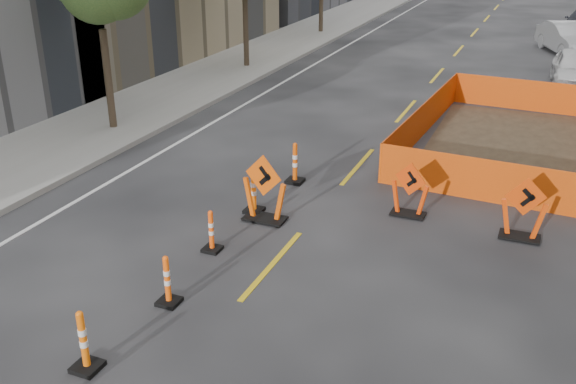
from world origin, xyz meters
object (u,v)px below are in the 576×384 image
at_px(channelizer_2, 83,341).
at_px(channelizer_3, 167,280).
at_px(chevron_sign_right, 524,208).
at_px(parked_car_mid, 567,38).
at_px(chevron_sign_left, 264,188).
at_px(channelizer_5, 254,191).
at_px(channelizer_6, 295,163).
at_px(parked_car_near, 576,69).
at_px(channelizer_4, 211,231).
at_px(chevron_sign_center, 410,189).

relative_size(channelizer_2, channelizer_3, 1.08).
bearing_deg(chevron_sign_right, parked_car_mid, 72.33).
relative_size(chevron_sign_left, parked_car_mid, 0.35).
relative_size(channelizer_5, channelizer_6, 0.98).
xyz_separation_m(chevron_sign_left, parked_car_mid, (6.12, 23.56, -0.05)).
bearing_deg(parked_car_mid, channelizer_3, -126.19).
xyz_separation_m(channelizer_6, chevron_sign_right, (5.80, -1.06, 0.17)).
distance_m(channelizer_5, channelizer_6, 2.10).
height_order(channelizer_6, parked_car_near, parked_car_near).
xyz_separation_m(channelizer_2, chevron_sign_left, (0.37, 5.94, 0.28)).
bearing_deg(channelizer_2, chevron_sign_left, 86.43).
distance_m(channelizer_4, parked_car_near, 19.31).
bearing_deg(parked_car_mid, chevron_sign_right, -114.62).
height_order(channelizer_2, channelizer_3, channelizer_2).
relative_size(channelizer_5, chevron_sign_center, 0.81).
bearing_deg(channelizer_3, parked_car_near, 71.44).
bearing_deg(channelizer_4, parked_car_near, 68.78).
distance_m(channelizer_6, parked_car_near, 15.40).
height_order(chevron_sign_center, chevron_sign_right, chevron_sign_right).
height_order(chevron_sign_center, parked_car_near, parked_car_near).
relative_size(chevron_sign_center, chevron_sign_right, 0.92).
xyz_separation_m(chevron_sign_left, chevron_sign_center, (3.04, 1.56, -0.14)).
relative_size(channelizer_3, channelizer_6, 0.89).
height_order(channelizer_2, channelizer_6, channelizer_6).
relative_size(channelizer_4, chevron_sign_left, 0.57).
bearing_deg(parked_car_mid, parked_car_near, -109.80).
height_order(channelizer_5, chevron_sign_center, chevron_sign_center).
relative_size(channelizer_2, channelizer_6, 0.97).
bearing_deg(channelizer_5, chevron_sign_center, 19.70).
bearing_deg(parked_car_mid, channelizer_5, -128.98).
bearing_deg(chevron_sign_right, channelizer_3, -154.25).
bearing_deg(chevron_sign_right, chevron_sign_left, 177.26).
bearing_deg(channelizer_3, channelizer_6, 90.28).
xyz_separation_m(channelizer_3, chevron_sign_right, (5.77, 5.20, 0.23)).
distance_m(channelizer_5, chevron_sign_left, 0.60).
xyz_separation_m(chevron_sign_right, parked_car_near, (0.97, 14.88, 0.03)).
bearing_deg(chevron_sign_left, channelizer_4, -91.35).
distance_m(channelizer_2, chevron_sign_right, 9.42).
xyz_separation_m(channelizer_4, parked_car_near, (6.99, 18.00, 0.30)).
bearing_deg(channelizer_5, parked_car_mid, 74.27).
bearing_deg(chevron_sign_right, parked_car_near, 69.95).
distance_m(channelizer_2, chevron_sign_left, 5.96).
bearing_deg(channelizer_5, channelizer_3, -86.61).
relative_size(channelizer_6, chevron_sign_right, 0.76).
bearing_deg(channelizer_2, chevron_sign_right, 50.75).
relative_size(channelizer_4, chevron_sign_center, 0.70).
distance_m(chevron_sign_left, parked_car_near, 17.50).
xyz_separation_m(chevron_sign_center, parked_car_near, (3.52, 14.67, 0.09)).
height_order(channelizer_6, chevron_sign_center, chevron_sign_center).
bearing_deg(channelizer_2, channelizer_3, 84.88).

